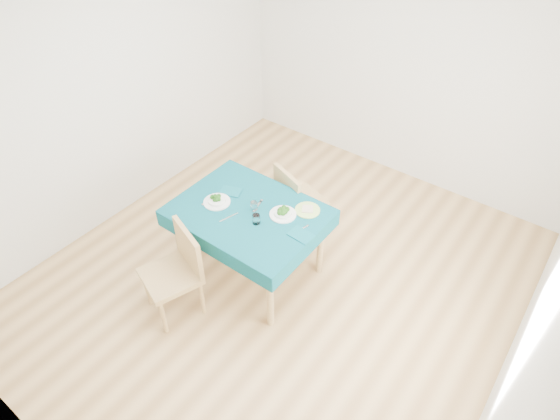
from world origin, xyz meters
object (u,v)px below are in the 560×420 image
Objects in this scene: chair_far at (302,195)px; table at (250,242)px; chair_near at (168,266)px; bowl_far at (283,212)px; bowl_near at (217,199)px; side_plate at (308,210)px.

table is at bearing 102.78° from chair_far.
bowl_far is (0.52, 0.89, 0.25)m from chair_near.
bowl_far is at bearing 27.00° from table.
bowl_near is (-0.05, 0.67, 0.25)m from chair_near.
chair_near is (-0.24, -0.75, 0.17)m from table.
side_plate is (0.33, -0.40, 0.25)m from chair_far.
bowl_far is (0.27, 0.14, 0.41)m from table.
table is 0.64m from side_plate.
bowl_near reaches higher than bowl_far.
chair_near reaches higher than side_plate.
bowl_near is at bearing -165.01° from table.
chair_far is at bearing 96.72° from chair_near.
bowl_far reaches higher than table.
bowl_far is at bearing 79.26° from chair_near.
chair_near is 0.72m from bowl_near.
side_plate reaches higher than table.
bowl_near is (-0.38, -0.79, 0.28)m from chair_far.
table is 0.52m from bowl_far.
chair_near reaches higher than bowl_near.
chair_far is 0.92m from bowl_near.
side_plate is at bearing 29.11° from bowl_near.
chair_near is at bearing -121.52° from side_plate.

